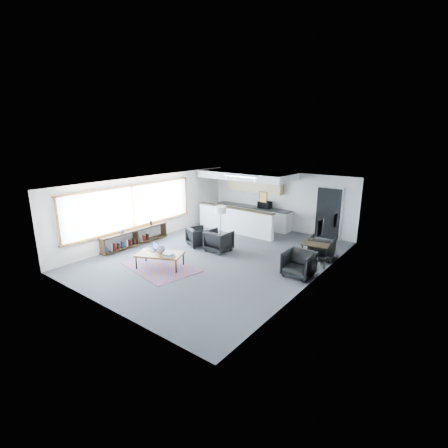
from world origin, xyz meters
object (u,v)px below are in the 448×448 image
Objects in this scene: armchair_right at (219,240)px; dining_chair_near at (299,265)px; ceramic_pot at (161,249)px; dining_table at (317,244)px; dining_chair_far at (322,248)px; coffee_table at (160,254)px; book_stack at (168,255)px; armchair_left at (199,236)px; floor_lamp at (221,211)px; laptop at (154,248)px; microwave at (265,204)px.

armchair_right is 3.31m from dining_chair_near.
dining_table is (3.87, 3.38, 0.03)m from ceramic_pot.
dining_chair_far is at bearing 90.21° from dining_chair_near.
dining_chair_far is at bearing 21.00° from coffee_table.
book_stack is 0.41× the size of armchair_right.
armchair_right is at bearing -161.99° from dining_table.
armchair_left is 0.54× the size of floor_lamp.
dining_chair_near is (3.87, 2.08, -0.07)m from coffee_table.
armchair_left is at bearing 109.57° from book_stack.
laptop is at bearing 171.69° from book_stack.
coffee_table is at bearing 124.67° from armchair_left.
ceramic_pot is 0.77× the size of book_stack.
armchair_left is 0.99m from armchair_right.
ceramic_pot is 0.18× the size of floor_lamp.
dining_chair_near reaches higher than book_stack.
armchair_left reaches higher than book_stack.
book_stack is (0.80, -0.12, -0.02)m from laptop.
floor_lamp is at bearing -175.61° from dining_table.
laptop is 0.81m from book_stack.
ceramic_pot reaches higher than dining_chair_near.
dining_table is 1.38m from dining_chair_near.
microwave is (-3.56, 4.00, 0.76)m from dining_chair_near.
ceramic_pot is at bearing -152.12° from dining_chair_near.
book_stack is 4.88m from dining_table.
dining_chair_near is (3.87, 2.03, -0.25)m from ceramic_pot.
coffee_table is 6.12m from microwave.
armchair_left is (-0.43, 2.31, -0.21)m from ceramic_pot.
floor_lamp is 1.58× the size of dining_table.
armchair_left reaches higher than dining_chair_near.
book_stack is at bearing -148.64° from dining_chair_near.
microwave reaches higher than armchair_right.
dining_chair_far is at bearing 12.13° from floor_lamp.
dining_chair_far is at bearing -135.15° from armchair_left.
ceramic_pot is 3.17m from floor_lamp.
coffee_table is 1.10× the size of floor_lamp.
ceramic_pot is at bearing -138.82° from dining_table.
coffee_table is 2.30× the size of dining_chair_far.
dining_chair_far is at bearing -153.48° from armchair_right.
armchair_left reaches higher than coffee_table.
book_stack is 0.50× the size of dining_chair_far.
microwave is at bearing 131.86° from dining_chair_near.
book_stack is 2.52m from armchair_left.
laptop is at bearing 32.21° from dining_chair_far.
ceramic_pot is at bearing 76.87° from armchair_right.
ceramic_pot reaches higher than dining_chair_far.
armchair_right is (0.57, 2.36, -0.01)m from coffee_table.
microwave is at bearing -40.74° from dining_chair_far.
laptop is at bearing 140.04° from coffee_table.
dining_table is 1.64× the size of microwave.
ceramic_pot is at bearing 64.89° from coffee_table.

